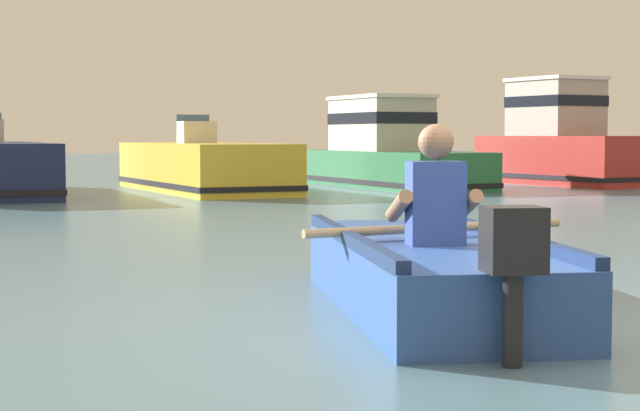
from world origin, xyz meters
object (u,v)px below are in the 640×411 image
object	(u,v)px
rowboat_with_person	(426,271)
moored_boat_red	(563,145)
moored_boat_green	(387,153)
moored_boat_yellow	(204,168)

from	to	relation	value
rowboat_with_person	moored_boat_red	xyz separation A→B (m)	(11.21, 14.08, 0.65)
moored_boat_green	moored_boat_red	xyz separation A→B (m)	(4.16, -0.59, 0.18)
moored_boat_yellow	moored_boat_green	size ratio (longest dim) A/B	0.98
moored_boat_yellow	moored_boat_green	bearing A→B (deg)	3.83
moored_boat_green	moored_boat_red	bearing A→B (deg)	-8.12
moored_boat_yellow	moored_boat_red	xyz separation A→B (m)	(8.39, -0.31, 0.44)
rowboat_with_person	moored_boat_green	world-z (taller)	moored_boat_green
moored_boat_green	moored_boat_red	world-z (taller)	moored_boat_red
rowboat_with_person	moored_boat_yellow	distance (m)	14.66
rowboat_with_person	moored_boat_red	world-z (taller)	moored_boat_red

